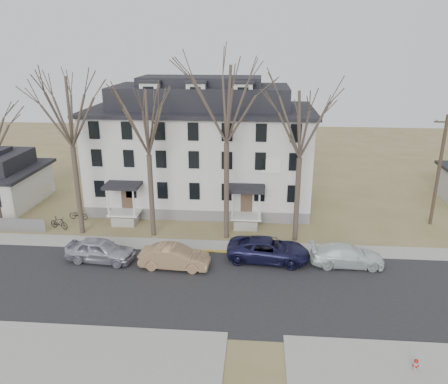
# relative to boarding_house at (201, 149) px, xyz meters

# --- Properties ---
(ground) EXTENTS (120.00, 120.00, 0.00)m
(ground) POSITION_rel_boarding_house_xyz_m (2.00, -17.95, -5.38)
(ground) COLOR olive
(ground) RESTS_ON ground
(main_road) EXTENTS (120.00, 10.00, 0.04)m
(main_road) POSITION_rel_boarding_house_xyz_m (2.00, -15.95, -5.38)
(main_road) COLOR #27272A
(main_road) RESTS_ON ground
(far_sidewalk) EXTENTS (120.00, 2.00, 0.08)m
(far_sidewalk) POSITION_rel_boarding_house_xyz_m (2.00, -9.95, -5.38)
(far_sidewalk) COLOR #A09F97
(far_sidewalk) RESTS_ON ground
(near_sidewalk_right) EXTENTS (14.00, 5.00, 0.08)m
(near_sidewalk_right) POSITION_rel_boarding_house_xyz_m (14.00, -22.95, -5.38)
(near_sidewalk_right) COLOR #A09F97
(near_sidewalk_right) RESTS_ON ground
(near_sidewalk_left) EXTENTS (20.00, 5.00, 0.08)m
(near_sidewalk_left) POSITION_rel_boarding_house_xyz_m (-6.00, -22.95, -5.38)
(near_sidewalk_left) COLOR #A09F97
(near_sidewalk_left) RESTS_ON ground
(yellow_curb) EXTENTS (14.00, 0.25, 0.06)m
(yellow_curb) POSITION_rel_boarding_house_xyz_m (7.00, -10.85, -5.38)
(yellow_curb) COLOR gold
(yellow_curb) RESTS_ON ground
(boarding_house) EXTENTS (20.80, 12.36, 12.05)m
(boarding_house) POSITION_rel_boarding_house_xyz_m (0.00, 0.00, 0.00)
(boarding_house) COLOR slate
(boarding_house) RESTS_ON ground
(tree_far_left) EXTENTS (8.40, 8.40, 13.72)m
(tree_far_left) POSITION_rel_boarding_house_xyz_m (-9.00, -8.15, 4.96)
(tree_far_left) COLOR #473B31
(tree_far_left) RESTS_ON ground
(tree_mid_left) EXTENTS (7.80, 7.80, 12.74)m
(tree_mid_left) POSITION_rel_boarding_house_xyz_m (-3.00, -8.15, 4.22)
(tree_mid_left) COLOR #473B31
(tree_mid_left) RESTS_ON ground
(tree_center) EXTENTS (9.00, 9.00, 14.70)m
(tree_center) POSITION_rel_boarding_house_xyz_m (3.00, -8.15, 5.71)
(tree_center) COLOR #473B31
(tree_center) RESTS_ON ground
(tree_mid_right) EXTENTS (7.80, 7.80, 12.74)m
(tree_mid_right) POSITION_rel_boarding_house_xyz_m (8.50, -8.15, 4.22)
(tree_mid_right) COLOR #473B31
(tree_mid_right) RESTS_ON ground
(utility_pole_far) EXTENTS (2.00, 0.28, 9.50)m
(utility_pole_far) POSITION_rel_boarding_house_xyz_m (20.50, -3.95, -0.47)
(utility_pole_far) COLOR #3D3023
(utility_pole_far) RESTS_ON ground
(car_silver) EXTENTS (5.13, 2.48, 1.69)m
(car_silver) POSITION_rel_boarding_house_xyz_m (-5.72, -12.91, -4.54)
(car_silver) COLOR #ADADBC
(car_silver) RESTS_ON ground
(car_tan) EXTENTS (4.95, 1.97, 1.60)m
(car_tan) POSITION_rel_boarding_house_xyz_m (-0.22, -13.46, -4.58)
(car_tan) COLOR #A58158
(car_tan) RESTS_ON ground
(car_navy) EXTENTS (6.11, 3.25, 1.64)m
(car_navy) POSITION_rel_boarding_house_xyz_m (6.31, -11.85, -4.56)
(car_navy) COLOR #19193D
(car_navy) RESTS_ON ground
(car_white) EXTENTS (5.12, 2.10, 1.48)m
(car_white) POSITION_rel_boarding_house_xyz_m (11.81, -12.14, -4.64)
(car_white) COLOR silver
(car_white) RESTS_ON ground
(bicycle_left) EXTENTS (1.82, 0.83, 0.92)m
(bicycle_left) POSITION_rel_boarding_house_xyz_m (-10.38, -5.51, -4.92)
(bicycle_left) COLOR black
(bicycle_left) RESTS_ON ground
(bicycle_right) EXTENTS (1.85, 1.01, 1.07)m
(bicycle_right) POSITION_rel_boarding_house_xyz_m (-11.19, -7.65, -4.85)
(bicycle_right) COLOR black
(bicycle_right) RESTS_ON ground
(fire_hydrant) EXTENTS (0.30, 0.28, 0.73)m
(fire_hydrant) POSITION_rel_boarding_house_xyz_m (13.16, -22.63, -5.01)
(fire_hydrant) COLOR #B7B7BA
(fire_hydrant) RESTS_ON ground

